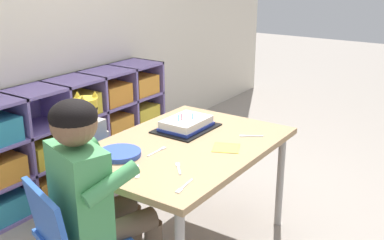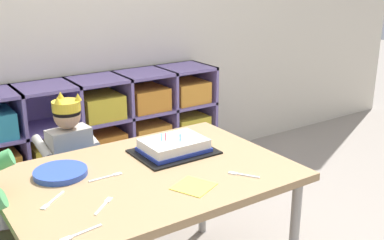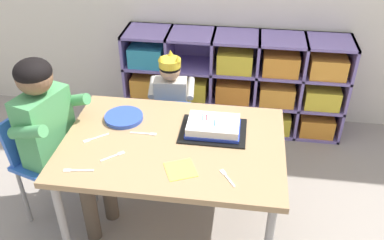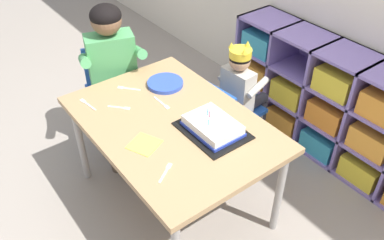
{
  "view_description": "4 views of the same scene",
  "coord_description": "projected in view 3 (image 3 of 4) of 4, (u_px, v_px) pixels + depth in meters",
  "views": [
    {
      "loc": [
        -1.9,
        -1.34,
        1.55
      ],
      "look_at": [
        0.1,
        0.02,
        0.73
      ],
      "focal_mm": 43.76,
      "sensor_mm": 36.0,
      "label": 1
    },
    {
      "loc": [
        -0.84,
        -1.56,
        1.43
      ],
      "look_at": [
        0.16,
        -0.08,
        0.85
      ],
      "focal_mm": 43.59,
      "sensor_mm": 36.0,
      "label": 2
    },
    {
      "loc": [
        0.35,
        -1.73,
        1.94
      ],
      "look_at": [
        0.1,
        0.0,
        0.78
      ],
      "focal_mm": 39.19,
      "sensor_mm": 36.0,
      "label": 3
    },
    {
      "loc": [
        1.44,
        -0.95,
        1.97
      ],
      "look_at": [
        0.18,
        0.01,
        0.74
      ],
      "focal_mm": 38.13,
      "sensor_mm": 36.0,
      "label": 4
    }
  ],
  "objects": [
    {
      "name": "classroom_chair_adult_side",
      "position": [
        45.0,
        153.0,
        2.42
      ],
      "size": [
        0.43,
        0.46,
        0.7
      ],
      "rotation": [
        0.0,
        0.0,
        1.26
      ],
      "color": "blue",
      "rests_on": "ground"
    },
    {
      "name": "fork_beside_plate_stack",
      "position": [
        227.0,
        177.0,
        1.96
      ],
      "size": [
        0.08,
        0.12,
        0.0
      ],
      "rotation": [
        0.0,
        0.0,
        5.28
      ],
      "color": "white",
      "rests_on": "activity_table"
    },
    {
      "name": "child_with_crown",
      "position": [
        172.0,
        95.0,
        2.79
      ],
      "size": [
        0.31,
        0.31,
        0.85
      ],
      "rotation": [
        0.0,
        0.0,
        3.23
      ],
      "color": "#B2ADA3",
      "rests_on": "ground"
    },
    {
      "name": "paper_plate_stack",
      "position": [
        124.0,
        117.0,
        2.36
      ],
      "size": [
        0.22,
        0.22,
        0.02
      ],
      "primitive_type": "cylinder",
      "color": "blue",
      "rests_on": "activity_table"
    },
    {
      "name": "fork_near_cake_tray",
      "position": [
        114.0,
        156.0,
        2.09
      ],
      "size": [
        0.11,
        0.1,
        0.0
      ],
      "rotation": [
        0.0,
        0.0,
        3.87
      ],
      "color": "white",
      "rests_on": "activity_table"
    },
    {
      "name": "adult_helper_seated",
      "position": [
        54.0,
        128.0,
        2.27
      ],
      "size": [
        0.48,
        0.46,
        1.04
      ],
      "rotation": [
        0.0,
        0.0,
        1.26
      ],
      "color": "#4C9E5B",
      "rests_on": "ground"
    },
    {
      "name": "storage_cubby_shelf",
      "position": [
        235.0,
        87.0,
        3.25
      ],
      "size": [
        1.68,
        0.33,
        0.78
      ],
      "color": "#7F6BB2",
      "rests_on": "ground"
    },
    {
      "name": "paper_napkin_square",
      "position": [
        181.0,
        170.0,
        2.0
      ],
      "size": [
        0.18,
        0.18,
        0.0
      ],
      "primitive_type": "cube",
      "rotation": [
        0.0,
        0.0,
        0.42
      ],
      "color": "#F4DB4C",
      "rests_on": "activity_table"
    },
    {
      "name": "classroom_chair_blue",
      "position": [
        171.0,
        123.0,
        2.79
      ],
      "size": [
        0.33,
        0.36,
        0.61
      ],
      "rotation": [
        0.0,
        0.0,
        3.23
      ],
      "color": "#1E4CA8",
      "rests_on": "ground"
    },
    {
      "name": "activity_table",
      "position": [
        173.0,
        150.0,
        2.22
      ],
      "size": [
        1.16,
        0.81,
        0.63
      ],
      "color": "#A37F56",
      "rests_on": "ground"
    },
    {
      "name": "fork_at_table_front_edge",
      "position": [
        145.0,
        134.0,
        2.25
      ],
      "size": [
        0.14,
        0.02,
        0.0
      ],
      "rotation": [
        0.0,
        0.0,
        3.16
      ],
      "color": "white",
      "rests_on": "activity_table"
    },
    {
      "name": "ground",
      "position": [
        176.0,
        225.0,
        2.54
      ],
      "size": [
        16.0,
        16.0,
        0.0
      ],
      "primitive_type": "plane",
      "color": "gray"
    },
    {
      "name": "fork_by_napkin",
      "position": [
        76.0,
        170.0,
        2.0
      ],
      "size": [
        0.15,
        0.03,
        0.0
      ],
      "rotation": [
        0.0,
        0.0,
        0.14
      ],
      "color": "white",
      "rests_on": "activity_table"
    },
    {
      "name": "fork_near_child_seat",
      "position": [
        95.0,
        138.0,
        2.21
      ],
      "size": [
        0.12,
        0.1,
        0.0
      ],
      "rotation": [
        0.0,
        0.0,
        0.69
      ],
      "color": "white",
      "rests_on": "activity_table"
    },
    {
      "name": "birthday_cake_on_tray",
      "position": [
        213.0,
        127.0,
        2.25
      ],
      "size": [
        0.36,
        0.27,
        0.1
      ],
      "color": "black",
      "rests_on": "activity_table"
    }
  ]
}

